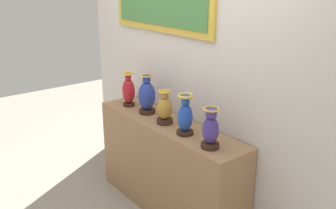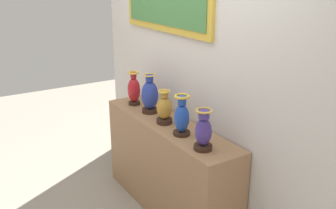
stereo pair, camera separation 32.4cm
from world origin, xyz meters
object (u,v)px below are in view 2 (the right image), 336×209
at_px(vase_ochre, 164,109).
at_px(vase_indigo, 203,132).
at_px(vase_sapphire, 182,117).
at_px(vase_crimson, 134,90).
at_px(vase_cobalt, 150,96).

bearing_deg(vase_ochre, vase_indigo, -3.03).
bearing_deg(vase_sapphire, vase_indigo, -3.35).
distance_m(vase_ochre, vase_indigo, 0.60).
xyz_separation_m(vase_crimson, vase_ochre, (0.58, -0.01, -0.02)).
bearing_deg(vase_crimson, vase_cobalt, 4.20).
relative_size(vase_cobalt, vase_sapphire, 1.09).
xyz_separation_m(vase_sapphire, vase_indigo, (0.31, -0.02, -0.01)).
bearing_deg(vase_cobalt, vase_indigo, -3.82).
height_order(vase_cobalt, vase_ochre, vase_cobalt).
bearing_deg(vase_crimson, vase_sapphire, -1.41).
relative_size(vase_crimson, vase_cobalt, 0.91).
distance_m(vase_crimson, vase_sapphire, 0.87).
height_order(vase_ochre, vase_indigo, vase_indigo).
distance_m(vase_crimson, vase_ochre, 0.58).
xyz_separation_m(vase_crimson, vase_sapphire, (0.87, -0.02, -0.00)).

